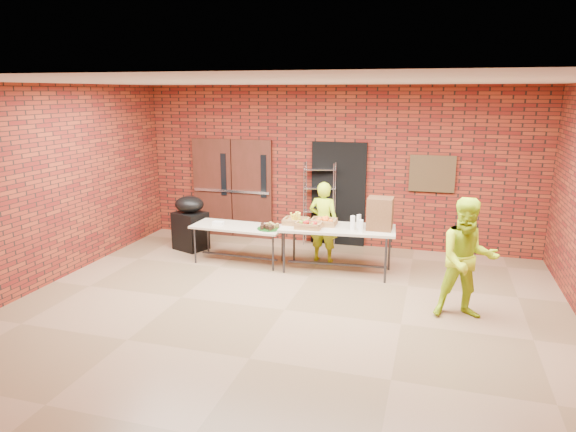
% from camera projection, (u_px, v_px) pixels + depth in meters
% --- Properties ---
extents(room, '(8.08, 7.08, 3.28)m').
position_uv_depth(room, '(284.00, 202.00, 7.03)').
color(room, brown).
rests_on(room, ground).
extents(double_doors, '(1.78, 0.12, 2.10)m').
position_uv_depth(double_doors, '(232.00, 188.00, 10.97)').
color(double_doors, '#441A13').
rests_on(double_doors, room).
extents(dark_doorway, '(1.10, 0.06, 2.10)m').
position_uv_depth(dark_doorway, '(338.00, 194.00, 10.36)').
color(dark_doorway, black).
rests_on(dark_doorway, room).
extents(bronze_plaque, '(0.85, 0.04, 0.70)m').
position_uv_depth(bronze_plaque, '(432.00, 174.00, 9.74)').
color(bronze_plaque, '#46341C').
rests_on(bronze_plaque, room).
extents(wire_rack, '(0.66, 0.36, 1.70)m').
position_uv_depth(wire_rack, '(319.00, 204.00, 10.38)').
color(wire_rack, '#B5B5BC').
rests_on(wire_rack, room).
extents(table_left, '(1.71, 0.77, 0.69)m').
position_uv_depth(table_left, '(239.00, 229.00, 9.35)').
color(table_left, '#BCA78F').
rests_on(table_left, room).
extents(table_right, '(2.02, 0.98, 0.80)m').
position_uv_depth(table_right, '(337.00, 231.00, 8.82)').
color(table_right, '#BCA78F').
rests_on(table_right, room).
extents(basket_bananas, '(0.43, 0.33, 0.13)m').
position_uv_depth(basket_bananas, '(296.00, 221.00, 8.99)').
color(basket_bananas, '#A17941').
rests_on(basket_bananas, table_right).
extents(basket_oranges, '(0.43, 0.34, 0.13)m').
position_uv_depth(basket_oranges, '(324.00, 222.00, 8.94)').
color(basket_oranges, '#A17941').
rests_on(basket_oranges, table_right).
extents(basket_apples, '(0.43, 0.34, 0.14)m').
position_uv_depth(basket_apples, '(309.00, 225.00, 8.73)').
color(basket_apples, '#A17941').
rests_on(basket_apples, table_right).
extents(muffin_tray, '(0.43, 0.43, 0.11)m').
position_uv_depth(muffin_tray, '(269.00, 226.00, 9.09)').
color(muffin_tray, '#124512').
rests_on(muffin_tray, table_left).
extents(napkin_box, '(0.20, 0.13, 0.07)m').
position_uv_depth(napkin_box, '(218.00, 223.00, 9.38)').
color(napkin_box, white).
rests_on(napkin_box, table_left).
extents(coffee_dispenser, '(0.42, 0.37, 0.55)m').
position_uv_depth(coffee_dispenser, '(380.00, 214.00, 8.61)').
color(coffee_dispenser, brown).
rests_on(coffee_dispenser, table_right).
extents(cup_stack_front, '(0.08, 0.08, 0.24)m').
position_uv_depth(cup_stack_front, '(353.00, 223.00, 8.61)').
color(cup_stack_front, white).
rests_on(cup_stack_front, table_right).
extents(cup_stack_mid, '(0.07, 0.07, 0.21)m').
position_uv_depth(cup_stack_mid, '(361.00, 226.00, 8.45)').
color(cup_stack_mid, white).
rests_on(cup_stack_mid, table_right).
extents(cup_stack_back, '(0.08, 0.08, 0.23)m').
position_uv_depth(cup_stack_back, '(359.00, 221.00, 8.72)').
color(cup_stack_back, white).
rests_on(cup_stack_back, table_right).
extents(covered_grill, '(0.73, 0.67, 1.08)m').
position_uv_depth(covered_grill, '(190.00, 223.00, 10.15)').
color(covered_grill, black).
rests_on(covered_grill, room).
extents(volunteer_woman, '(0.57, 0.40, 1.49)m').
position_uv_depth(volunteer_woman, '(323.00, 222.00, 9.39)').
color(volunteer_woman, '#B8E018').
rests_on(volunteer_woman, room).
extents(volunteer_man, '(0.94, 0.80, 1.70)m').
position_uv_depth(volunteer_man, '(467.00, 259.00, 6.99)').
color(volunteer_man, '#B8E018').
rests_on(volunteer_man, room).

